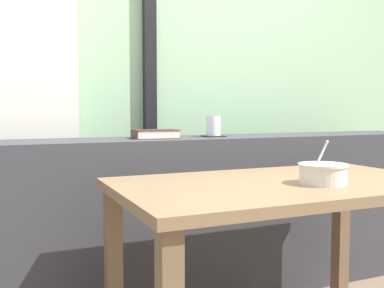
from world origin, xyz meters
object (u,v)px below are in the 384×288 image
object	(u,v)px
coaster_square	(213,136)
juice_glass	(213,127)
breakfast_table	(282,208)
closed_book	(155,134)
soup_bowl	(323,174)

from	to	relation	value
coaster_square	juice_glass	distance (m)	0.05
breakfast_table	coaster_square	xyz separation A→B (m)	(0.06, 0.68, 0.23)
juice_glass	coaster_square	bearing A→B (deg)	0.00
juice_glass	closed_book	distance (m)	0.31
breakfast_table	juice_glass	distance (m)	0.73
breakfast_table	soup_bowl	world-z (taller)	soup_bowl
breakfast_table	closed_book	distance (m)	0.76
juice_glass	closed_book	xyz separation A→B (m)	(-0.31, -0.00, -0.03)
coaster_square	soup_bowl	world-z (taller)	soup_bowl
closed_book	soup_bowl	size ratio (longest dim) A/B	1.30
juice_glass	soup_bowl	world-z (taller)	juice_glass
juice_glass	closed_book	bearing A→B (deg)	-179.77
breakfast_table	soup_bowl	bearing A→B (deg)	-50.53
breakfast_table	closed_book	size ratio (longest dim) A/B	5.42
coaster_square	soup_bowl	distance (m)	0.79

